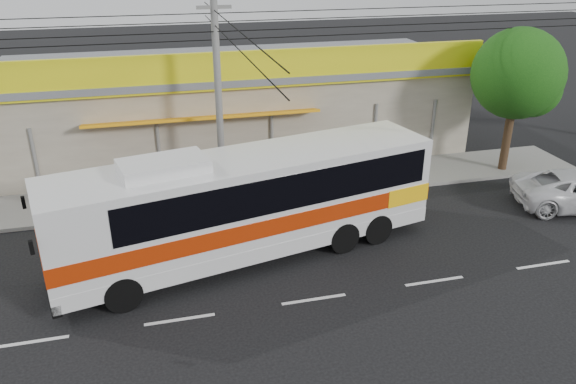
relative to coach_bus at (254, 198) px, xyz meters
The scene contains 8 objects.
ground 2.51m from the coach_bus, 26.30° to the right, with size 120.00×120.00×0.00m, color black.
sidewalk 5.91m from the coach_bus, 77.63° to the left, with size 30.00×3.20×0.15m, color gray.
lane_markings 3.93m from the coach_bus, 68.96° to the right, with size 50.00×0.12×0.01m, color silver, non-canonical shape.
storefront_building 11.02m from the coach_bus, 83.84° to the left, with size 22.60×9.20×5.70m.
coach_bus is the anchor object (origin of this frame).
motorbike_red 5.01m from the coach_bus, 120.93° to the left, with size 0.68×1.95×1.02m, color maroon.
utility_pole 6.89m from the coach_bus, 94.60° to the left, with size 34.00×14.00×8.54m.
tree_near 13.79m from the coach_bus, 19.48° to the left, with size 3.97×3.97×6.59m.
Camera 1 is at (-4.25, -15.98, 9.89)m, focal length 35.00 mm.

